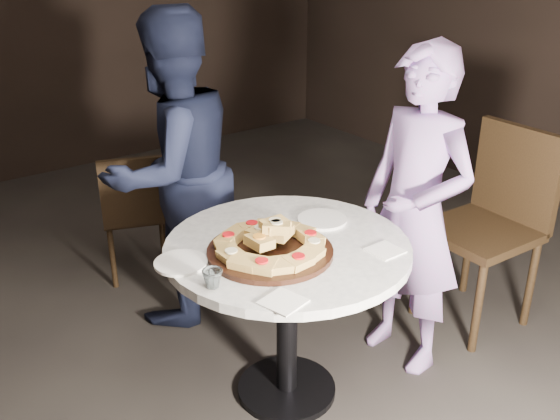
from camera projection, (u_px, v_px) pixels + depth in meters
The scene contains 13 objects.
floor at pixel (274, 402), 2.75m from camera, with size 7.00×7.00×0.00m, color black.
table at pixel (287, 274), 2.57m from camera, with size 1.21×1.21×0.75m.
serving_board at pixel (270, 251), 2.42m from camera, with size 0.49×0.49×0.02m, color black.
focaccia_pile at pixel (270, 241), 2.41m from camera, with size 0.44×0.44×0.12m.
plate_left at pixel (181, 263), 2.35m from camera, with size 0.20×0.20×0.01m, color white.
plate_right at pixel (322, 219), 2.70m from camera, with size 0.21×0.21×0.01m, color white.
water_glass at pixel (213, 278), 2.19m from camera, with size 0.07×0.07×0.07m, color silver.
napkin_near at pixel (283, 302), 2.11m from camera, with size 0.13×0.13×0.01m, color white.
napkin_far at pixel (385, 250), 2.45m from camera, with size 0.12×0.12×0.01m, color white.
chair_far at pixel (135, 208), 3.57m from camera, with size 0.48×0.49×0.79m.
chair_right at pixel (495, 213), 3.16m from camera, with size 0.52×0.50×1.02m.
diner_navy at pixel (173, 172), 3.11m from camera, with size 0.78×0.61×1.60m, color black.
diner_teal at pixel (415, 213), 2.77m from camera, with size 0.55×0.36×1.51m, color #856AA9.
Camera 1 is at (-1.27, -1.75, 1.90)m, focal length 40.00 mm.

